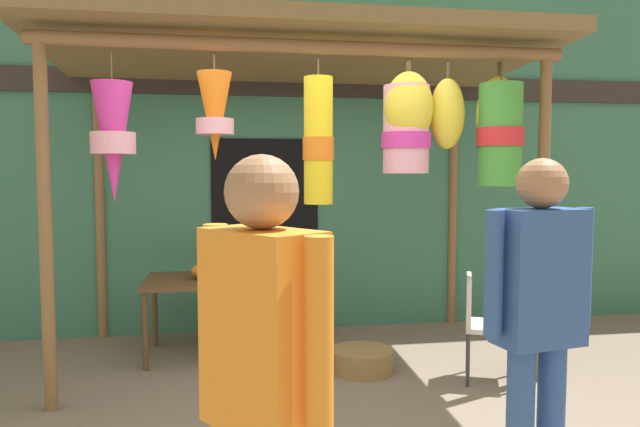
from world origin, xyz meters
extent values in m
plane|color=#756656|center=(0.00, 0.00, 0.00)|extent=(30.00, 30.00, 0.00)
cube|color=#387056|center=(0.00, 2.24, 2.06)|extent=(12.93, 0.25, 4.12)
cube|color=#2D2823|center=(0.00, 2.10, 2.55)|extent=(11.64, 0.04, 0.24)
cube|color=black|center=(-0.09, 2.11, 1.00)|extent=(1.10, 0.03, 2.00)
cylinder|color=brown|center=(-1.73, 0.27, 1.28)|extent=(0.09, 0.09, 2.56)
cylinder|color=brown|center=(1.96, 0.27, 1.28)|extent=(0.09, 0.09, 2.56)
cylinder|color=brown|center=(-1.73, 2.11, 1.28)|extent=(0.09, 0.09, 2.56)
cylinder|color=brown|center=(1.96, 2.11, 1.28)|extent=(0.09, 0.09, 2.56)
cylinder|color=brown|center=(0.12, 0.27, 2.56)|extent=(3.88, 0.10, 0.10)
cylinder|color=brown|center=(0.12, 2.11, 2.71)|extent=(3.88, 0.10, 0.10)
cube|color=olive|center=(0.12, 1.19, 2.68)|extent=(4.18, 2.34, 0.26)
cylinder|color=brown|center=(-1.27, 0.30, 2.40)|extent=(0.01, 0.01, 0.23)
cone|color=#D13399|center=(-1.27, 0.30, 1.87)|extent=(0.28, 0.28, 0.84)
cylinder|color=pink|center=(-1.27, 0.30, 1.86)|extent=(0.31, 0.31, 0.15)
cylinder|color=brown|center=(-0.57, 0.34, 2.45)|extent=(0.01, 0.01, 0.14)
cone|color=orange|center=(-0.57, 0.34, 2.06)|extent=(0.25, 0.25, 0.63)
cylinder|color=pink|center=(-0.57, 0.34, 1.99)|extent=(0.27, 0.27, 0.11)
cylinder|color=brown|center=(0.19, 0.35, 2.44)|extent=(0.01, 0.01, 0.15)
cylinder|color=yellow|center=(0.19, 0.35, 1.89)|extent=(0.22, 0.22, 0.94)
cylinder|color=orange|center=(0.19, 0.35, 1.84)|extent=(0.23, 0.23, 0.17)
cylinder|color=brown|center=(0.87, 0.37, 2.42)|extent=(0.01, 0.01, 0.20)
cylinder|color=pink|center=(0.87, 0.37, 1.99)|extent=(0.35, 0.35, 0.67)
cylinder|color=#D13399|center=(0.87, 0.37, 1.90)|extent=(0.38, 0.38, 0.12)
cylinder|color=brown|center=(1.60, 0.28, 2.43)|extent=(0.01, 0.01, 0.17)
cylinder|color=green|center=(1.60, 0.28, 1.95)|extent=(0.33, 0.33, 0.78)
cylinder|color=red|center=(1.60, 0.28, 1.93)|extent=(0.36, 0.36, 0.14)
cylinder|color=#4C3D23|center=(1.61, 0.35, 2.46)|extent=(0.02, 0.02, 0.11)
ellipsoid|color=yellow|center=(1.61, 0.35, 2.10)|extent=(0.35, 0.29, 0.61)
cylinder|color=#4C3D23|center=(1.19, 0.35, 2.45)|extent=(0.02, 0.02, 0.14)
ellipsoid|color=yellow|center=(1.19, 0.35, 2.11)|extent=(0.27, 0.23, 0.54)
cylinder|color=#4C3D23|center=(0.87, 0.32, 2.47)|extent=(0.02, 0.02, 0.10)
ellipsoid|color=yellow|center=(0.87, 0.32, 2.15)|extent=(0.37, 0.32, 0.54)
cube|color=brown|center=(-0.52, 1.36, 0.68)|extent=(1.42, 0.80, 0.04)
cylinder|color=brown|center=(-1.17, 1.01, 0.33)|extent=(0.05, 0.05, 0.66)
cylinder|color=brown|center=(0.14, 1.01, 0.33)|extent=(0.05, 0.05, 0.66)
cylinder|color=brown|center=(-1.17, 1.71, 0.33)|extent=(0.05, 0.05, 0.66)
cylinder|color=brown|center=(0.14, 1.71, 0.33)|extent=(0.05, 0.05, 0.66)
ellipsoid|color=orange|center=(-0.51, 1.31, 0.79)|extent=(0.59, 0.42, 0.16)
ellipsoid|color=pink|center=(-0.42, 1.27, 0.79)|extent=(0.27, 0.21, 0.12)
cube|color=beige|center=(1.57, 0.31, 0.44)|extent=(0.52, 0.52, 0.04)
cube|color=beige|center=(1.41, 0.38, 0.64)|extent=(0.19, 0.38, 0.40)
cylinder|color=#333338|center=(1.67, 0.07, 0.22)|extent=(0.03, 0.03, 0.44)
cylinder|color=#333338|center=(1.81, 0.40, 0.22)|extent=(0.03, 0.03, 0.44)
cylinder|color=#333338|center=(1.34, 0.21, 0.22)|extent=(0.03, 0.03, 0.44)
cylinder|color=#333338|center=(1.48, 0.54, 0.22)|extent=(0.03, 0.03, 0.44)
cylinder|color=olive|center=(0.61, 0.69, 0.09)|extent=(0.52, 0.52, 0.19)
cube|color=orange|center=(-0.40, -2.18, 1.17)|extent=(0.41, 0.45, 0.64)
cylinder|color=orange|center=(-0.55, -1.97, 1.20)|extent=(0.08, 0.08, 0.57)
cylinder|color=orange|center=(-0.26, -2.39, 1.20)|extent=(0.08, 0.08, 0.57)
sphere|color=#9E704C|center=(-0.40, -2.18, 1.61)|extent=(0.23, 0.23, 0.23)
cube|color=#2D5193|center=(0.94, -1.49, 1.18)|extent=(0.43, 0.29, 0.64)
cylinder|color=#2D5193|center=(1.19, -1.44, 1.21)|extent=(0.08, 0.08, 0.58)
cylinder|color=#2D5193|center=(0.69, -1.53, 1.21)|extent=(0.08, 0.08, 0.58)
sphere|color=#9E704C|center=(0.94, -1.49, 1.61)|extent=(0.24, 0.24, 0.24)
camera|label=1|loc=(-0.52, -4.03, 1.67)|focal=33.26mm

